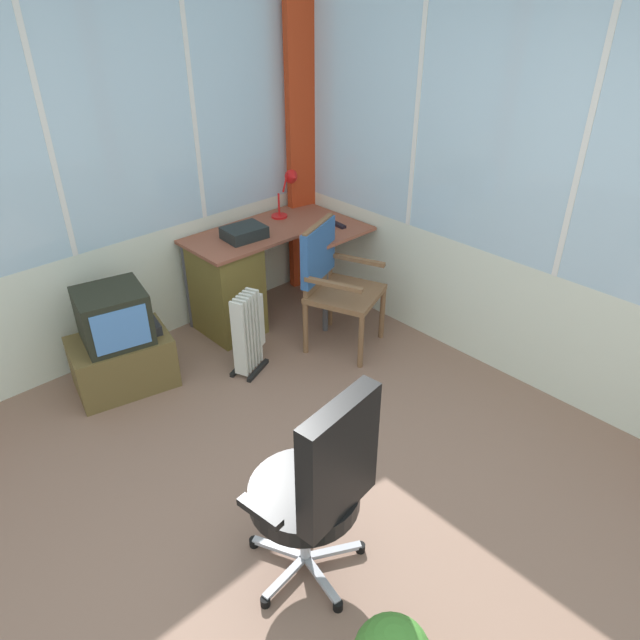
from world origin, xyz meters
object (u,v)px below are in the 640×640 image
object	(u,v)px
paper_tray	(244,233)
tv_on_stand	(120,345)
desk	(233,282)
tv_remote	(338,225)
wooden_armchair	(329,272)
space_heater	(249,332)
office_chair	(319,483)
desk_lamp	(290,186)

from	to	relation	value
paper_tray	tv_on_stand	bearing A→B (deg)	-176.97
desk	paper_tray	bearing A→B (deg)	-16.06
tv_remote	paper_tray	distance (m)	0.75
desk	tv_remote	xyz separation A→B (m)	(0.80, -0.35, 0.35)
wooden_armchair	space_heater	bearing A→B (deg)	169.46
tv_remote	office_chair	world-z (taller)	office_chair
space_heater	paper_tray	bearing A→B (deg)	53.10
desk_lamp	tv_on_stand	world-z (taller)	desk_lamp
office_chair	space_heater	size ratio (longest dim) A/B	1.78
desk_lamp	office_chair	bearing A→B (deg)	-128.41
desk	space_heater	distance (m)	0.60
paper_tray	space_heater	bearing A→B (deg)	-126.90
desk_lamp	paper_tray	xyz separation A→B (m)	(-0.54, -0.10, -0.21)
office_chair	space_heater	world-z (taller)	office_chair
office_chair	wooden_armchair	bearing A→B (deg)	44.64
tv_on_stand	paper_tray	bearing A→B (deg)	3.03
desk	space_heater	world-z (taller)	desk
tv_remote	tv_on_stand	xyz separation A→B (m)	(-1.80, 0.25, -0.44)
desk_lamp	wooden_armchair	size ratio (longest dim) A/B	0.41
paper_tray	space_heater	xyz separation A→B (m)	(-0.38, -0.50, -0.48)
wooden_armchair	office_chair	world-z (taller)	office_chair
paper_tray	wooden_armchair	xyz separation A→B (m)	(0.29, -0.62, -0.20)
wooden_armchair	paper_tray	bearing A→B (deg)	114.61
tv_remote	wooden_armchair	distance (m)	0.53
desk	desk_lamp	size ratio (longest dim) A/B	3.35
wooden_armchair	tv_on_stand	distance (m)	1.54
tv_remote	space_heater	bearing A→B (deg)	-164.77
wooden_armchair	office_chair	xyz separation A→B (m)	(-1.45, -1.43, 0.01)
wooden_armchair	tv_remote	bearing A→B (deg)	38.12
paper_tray	tv_on_stand	xyz separation A→B (m)	(-1.12, -0.06, -0.47)
office_chair	tv_on_stand	xyz separation A→B (m)	(0.05, 2.00, -0.29)
desk	tv_on_stand	distance (m)	1.01
desk	wooden_armchair	world-z (taller)	wooden_armchair
office_chair	tv_on_stand	distance (m)	2.02
tv_on_stand	space_heater	distance (m)	0.87
desk_lamp	wooden_armchair	distance (m)	0.87
tv_remote	paper_tray	bearing A→B (deg)	160.51
tv_remote	space_heater	world-z (taller)	tv_remote
tv_remote	tv_on_stand	distance (m)	1.87
tv_on_stand	office_chair	bearing A→B (deg)	-91.36
space_heater	desk	bearing A→B (deg)	63.94
desk_lamp	wooden_armchair	xyz separation A→B (m)	(-0.26, -0.72, -0.41)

